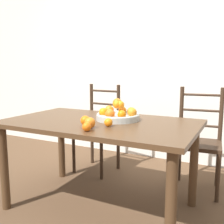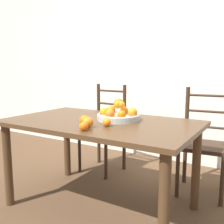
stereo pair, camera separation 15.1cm
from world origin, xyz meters
name	(u,v)px [view 1 (the left image)]	position (x,y,z in m)	size (l,w,h in m)	color
ground_plane	(100,207)	(0.00, 0.00, 0.00)	(12.00, 12.00, 0.00)	brown
wall_back	(156,59)	(0.00, 1.49, 1.30)	(8.00, 0.06, 2.60)	silver
dining_table	(100,133)	(0.00, 0.00, 0.65)	(1.56, 0.93, 0.75)	#4C331E
fruit_bowl	(118,115)	(0.12, 0.10, 0.80)	(0.36, 0.36, 0.18)	#B2B7B2
orange_loose_0	(87,127)	(0.10, -0.36, 0.78)	(0.06, 0.06, 0.06)	orange
orange_loose_1	(108,122)	(0.16, -0.16, 0.78)	(0.06, 0.06, 0.06)	orange
orange_loose_2	(90,123)	(0.07, -0.26, 0.79)	(0.08, 0.08, 0.08)	orange
orange_loose_3	(85,121)	(-0.01, -0.20, 0.79)	(0.07, 0.07, 0.07)	orange
chair_left	(98,131)	(-0.44, 0.75, 0.47)	(0.45, 0.43, 1.00)	#382619
chair_right	(198,143)	(0.68, 0.75, 0.47)	(0.46, 0.44, 1.00)	#382619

